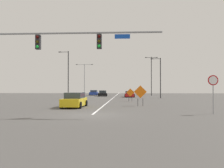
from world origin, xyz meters
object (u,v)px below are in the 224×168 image
Objects in this scene: car_blue_distant at (94,93)px; street_lamp_far_right at (151,73)px; street_lamp_near_left at (160,76)px; car_black_mid at (103,93)px; street_lamp_near_right at (68,72)px; stop_sign at (213,87)px; car_yellow_approaching at (75,100)px; street_lamp_mid_left at (84,76)px; traffic_signal_assembly at (41,48)px; construction_sign_right_shoulder at (140,93)px; construction_sign_left_lane at (130,93)px; car_red_far at (129,94)px.

street_lamp_far_right is at bearing -11.99° from car_blue_distant.
street_lamp_near_left reaches higher than car_blue_distant.
street_lamp_near_right is at bearing -116.66° from car_black_mid.
stop_sign is at bearing -71.30° from car_blue_distant.
stop_sign is 40.52m from street_lamp_far_right.
street_lamp_near_right is 1.94× the size of car_yellow_approaching.
street_lamp_far_right reaches higher than street_lamp_near_right.
street_lamp_near_right is at bearing -88.87° from street_lamp_mid_left.
street_lamp_near_right is (-16.97, -14.64, -0.65)m from street_lamp_far_right.
traffic_signal_assembly is 3.52× the size of car_blue_distant.
car_yellow_approaching is at bearing 154.70° from stop_sign.
street_lamp_far_right reaches higher than construction_sign_right_shoulder.
traffic_signal_assembly is 3.50× the size of car_black_mid.
street_lamp_far_right reaches higher than traffic_signal_assembly.
traffic_signal_assembly is 44.73m from car_blue_distant.
stop_sign is 9.14m from construction_sign_right_shoulder.
street_lamp_far_right reaches higher than construction_sign_left_lane.
street_lamp_near_left reaches higher than traffic_signal_assembly.
street_lamp_far_right is at bearing 58.30° from car_red_far.
street_lamp_near_right reaches higher than car_black_mid.
street_lamp_near_right is at bearing 124.35° from construction_sign_right_shoulder.
car_blue_distant is (-14.70, 43.43, -1.41)m from stop_sign.
street_lamp_near_right reaches higher than car_blue_distant.
construction_sign_left_lane reaches higher than car_blue_distant.
traffic_signal_assembly is at bearing -87.36° from car_blue_distant.
street_lamp_mid_left reaches higher than traffic_signal_assembly.
street_lamp_mid_left is at bearing 129.10° from car_red_far.
construction_sign_right_shoulder is at bearing -84.09° from construction_sign_left_lane.
construction_sign_right_shoulder is 1.19× the size of construction_sign_left_lane.
car_red_far is at bearing 26.91° from street_lamp_near_right.
construction_sign_right_shoulder reaches higher than construction_sign_left_lane.
street_lamp_far_right is at bearing 90.38° from street_lamp_near_left.
street_lamp_far_right is at bearing 17.72° from car_black_mid.
traffic_signal_assembly reaches higher than car_yellow_approaching.
construction_sign_right_shoulder is at bearing 48.48° from traffic_signal_assembly.
construction_sign_left_lane is at bearing -68.35° from street_lamp_mid_left.
traffic_signal_assembly reaches higher than car_blue_distant.
car_yellow_approaching is (-5.86, -26.12, 0.08)m from car_red_far.
car_yellow_approaching is at bearing -107.92° from street_lamp_far_right.
car_blue_distant is (-2.05, 44.48, -4.21)m from traffic_signal_assembly.
traffic_signal_assembly is 7.40× the size of construction_sign_left_lane.
construction_sign_left_lane is at bearing 68.75° from traffic_signal_assembly.
construction_sign_right_shoulder reaches higher than car_yellow_approaching.
street_lamp_mid_left is 19.45m from car_red_far.
street_lamp_mid_left is 40.82m from construction_sign_right_shoulder.
street_lamp_far_right is (12.36, 41.42, 0.61)m from traffic_signal_assembly.
traffic_signal_assembly reaches higher than construction_sign_left_lane.
street_lamp_near_left reaches higher than construction_sign_right_shoulder.
car_black_mid is at bearing -162.28° from street_lamp_far_right.
car_red_far is 1.00× the size of car_yellow_approaching.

